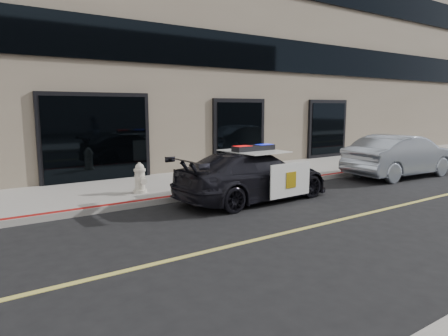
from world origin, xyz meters
TOP-DOWN VIEW (x-y plane):
  - ground at (0.00, 0.00)m, footprint 120.00×120.00m
  - sidewalk_n at (0.00, 5.25)m, footprint 60.00×3.50m
  - building_n at (0.00, 10.50)m, footprint 60.00×7.00m
  - police_car at (1.76, 2.58)m, footprint 2.25×4.59m
  - silver_sedan at (8.22, 2.43)m, footprint 2.06×4.66m
  - fire_hydrant at (-0.64, 4.44)m, footprint 0.37×0.51m

SIDE VIEW (x-z plane):
  - ground at x=0.00m, z-range 0.00..0.00m
  - sidewalk_n at x=0.00m, z-range 0.00..0.15m
  - fire_hydrant at x=-0.64m, z-range 0.12..0.94m
  - police_car at x=1.76m, z-range -0.08..1.38m
  - silver_sedan at x=8.22m, z-range 0.00..1.48m
  - building_n at x=0.00m, z-range 0.00..12.00m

